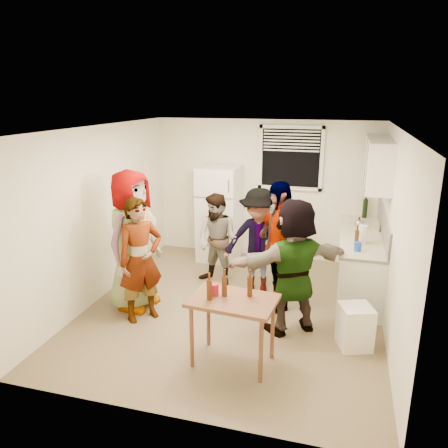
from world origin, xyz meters
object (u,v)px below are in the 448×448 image
(red_cup, at_px, (214,295))
(guest_black, at_px, (276,306))
(refrigerator, at_px, (219,214))
(wine_bottle, at_px, (364,217))
(kettle, at_px, (359,227))
(guest_stripe, at_px, (144,317))
(guest_back_right, at_px, (257,290))
(guest_grey, at_px, (137,305))
(guest_orange, at_px, (291,329))
(beer_bottle_table, at_px, (224,296))
(guest_back_left, at_px, (218,283))
(trash_bin, at_px, (355,328))
(beer_bottle_counter, at_px, (356,245))
(serving_table, at_px, (233,362))
(blue_cup, at_px, (357,251))

(red_cup, bearing_deg, guest_black, 71.36)
(refrigerator, relative_size, wine_bottle, 5.33)
(kettle, relative_size, guest_stripe, 0.13)
(red_cup, distance_m, guest_black, 1.71)
(kettle, height_order, guest_back_right, kettle)
(wine_bottle, bearing_deg, guest_grey, -142.53)
(guest_black, bearing_deg, red_cup, -54.24)
(refrigerator, relative_size, guest_grey, 0.86)
(guest_stripe, bearing_deg, guest_grey, 81.64)
(red_cup, height_order, guest_orange, red_cup)
(beer_bottle_table, xyz_separation_m, guest_orange, (0.65, 0.85, -0.78))
(guest_stripe, relative_size, guest_back_left, 1.14)
(guest_black, bearing_deg, guest_orange, -10.21)
(guest_black, bearing_deg, guest_stripe, -99.75)
(trash_bin, bearing_deg, beer_bottle_counter, 91.38)
(refrigerator, relative_size, guest_stripe, 1.02)
(kettle, relative_size, guest_grey, 0.11)
(guest_grey, distance_m, guest_stripe, 0.40)
(beer_bottle_table, height_order, guest_stripe, beer_bottle_table)
(guest_grey, bearing_deg, serving_table, -110.83)
(refrigerator, relative_size, beer_bottle_table, 7.40)
(beer_bottle_counter, xyz_separation_m, guest_back_right, (-1.40, 0.12, -0.90))
(red_cup, height_order, guest_stripe, red_cup)
(guest_back_right, bearing_deg, serving_table, -97.18)
(guest_black, bearing_deg, wine_bottle, 112.25)
(guest_stripe, distance_m, guest_orange, 1.98)
(wine_bottle, relative_size, guest_orange, 0.18)
(blue_cup, distance_m, serving_table, 2.25)
(blue_cup, bearing_deg, guest_back_left, 168.77)
(wine_bottle, xyz_separation_m, blue_cup, (-0.14, -1.77, -0.00))
(blue_cup, relative_size, serving_table, 0.14)
(guest_back_right, xyz_separation_m, guest_orange, (0.65, -1.05, 0.00))
(beer_bottle_counter, distance_m, guest_back_right, 1.67)
(guest_back_left, xyz_separation_m, guest_black, (1.03, -0.52, 0.00))
(guest_black, bearing_deg, kettle, 103.43)
(guest_stripe, distance_m, guest_back_left, 1.49)
(kettle, bearing_deg, guest_stripe, -139.40)
(blue_cup, relative_size, guest_stripe, 0.08)
(guest_black, xyz_separation_m, guest_orange, (0.28, -0.59, 0.00))
(kettle, distance_m, guest_orange, 2.19)
(refrigerator, distance_m, red_cup, 3.19)
(blue_cup, relative_size, guest_grey, 0.06)
(trash_bin, bearing_deg, red_cup, -157.16)
(red_cup, xyz_separation_m, guest_back_right, (0.12, 1.90, -0.78))
(serving_table, distance_m, guest_grey, 1.94)
(blue_cup, height_order, guest_orange, blue_cup)
(trash_bin, distance_m, serving_table, 1.51)
(serving_table, height_order, guest_grey, serving_table)
(refrigerator, xyz_separation_m, guest_back_left, (0.29, -1.11, -0.85))
(refrigerator, height_order, guest_back_left, refrigerator)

